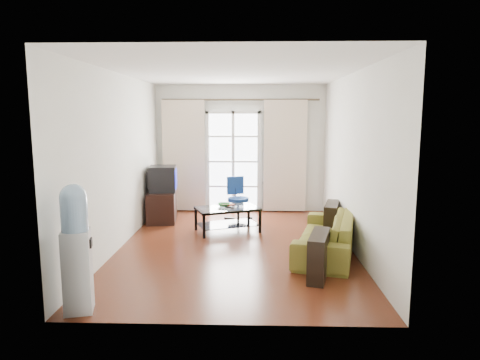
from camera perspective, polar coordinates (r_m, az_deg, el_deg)
name	(u,v)px	position (r m, az deg, el deg)	size (l,w,h in m)	color
floor	(235,246)	(6.87, -0.63, -8.76)	(5.20, 5.20, 0.00)	#612B17
ceiling	(235,72)	(6.59, -0.67, 14.25)	(5.20, 5.20, 0.00)	white
wall_back	(240,149)	(9.19, 0.04, 4.21)	(3.60, 0.02, 2.70)	white
wall_front	(224,190)	(4.03, -2.21, -1.39)	(3.60, 0.02, 2.70)	white
wall_left	(120,161)	(6.91, -15.74, 2.46)	(0.02, 5.20, 2.70)	white
wall_right	(353,162)	(6.77, 14.78, 2.37)	(0.02, 5.20, 2.70)	white
french_door	(233,162)	(9.16, -0.91, 2.47)	(1.16, 0.06, 2.15)	white
curtain_rod	(240,100)	(9.07, 0.02, 10.66)	(0.04, 0.04, 3.30)	#4C3F2D
curtain_left	(184,156)	(9.19, -7.49, 3.20)	(0.90, 0.07, 2.35)	beige
curtain_right	(285,156)	(9.10, 6.02, 3.17)	(0.90, 0.07, 2.35)	beige
radiator	(277,196)	(9.23, 4.99, -2.19)	(0.64, 0.12, 0.64)	gray
sofa	(326,234)	(6.57, 11.40, -7.13)	(1.25, 2.10, 0.58)	brown
coffee_table	(227,216)	(7.62, -1.68, -4.82)	(1.23, 0.97, 0.44)	silver
bowl	(224,205)	(7.69, -2.18, -3.32)	(0.25, 0.25, 0.05)	#2E7F42
book	(223,205)	(7.73, -2.29, -3.38)	(0.30, 0.31, 0.02)	maroon
remote	(230,207)	(7.56, -1.39, -3.66)	(0.16, 0.05, 0.02)	black
tv_stand	(162,207)	(8.50, -10.38, -3.51)	(0.53, 0.80, 0.58)	black
crt_tv	(162,179)	(8.46, -10.40, 0.16)	(0.60, 0.60, 0.50)	black
task_chair	(238,208)	(8.44, -0.30, -3.71)	(0.74, 0.74, 0.85)	black
water_cooler	(76,246)	(4.77, -21.02, -8.22)	(0.34, 0.34, 1.36)	silver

